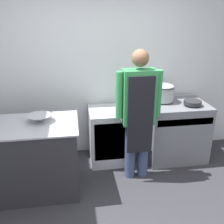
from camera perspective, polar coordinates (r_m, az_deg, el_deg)
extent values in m
cube|color=silver|center=(3.95, -2.98, 9.52)|extent=(8.00, 0.05, 2.70)
cube|color=#2D2D33|center=(3.44, -17.27, -9.66)|extent=(1.15, 0.73, 0.88)
cube|color=#9EA0A8|center=(3.24, -18.13, -2.76)|extent=(1.20, 0.76, 0.02)
cube|color=slate|center=(4.13, 13.54, -3.92)|extent=(0.88, 0.67, 0.88)
cube|color=#9EA0A8|center=(3.75, 15.69, -2.09)|extent=(0.81, 0.03, 0.10)
cube|color=#9EA0A8|center=(4.24, 12.47, 3.39)|extent=(0.88, 0.03, 0.02)
cube|color=silver|center=(3.95, -0.62, -5.05)|extent=(0.58, 0.60, 0.80)
cube|color=silver|center=(3.67, 0.03, -6.50)|extent=(0.50, 0.02, 0.56)
cylinder|color=#38476B|center=(3.56, 3.96, -8.33)|extent=(0.14, 0.14, 0.80)
cylinder|color=#38476B|center=(3.60, 6.82, -8.08)|extent=(0.14, 0.14, 0.80)
cube|color=#338C4C|center=(3.28, 5.85, 3.25)|extent=(0.41, 0.22, 0.70)
cube|color=black|center=(3.24, 6.24, -0.91)|extent=(0.32, 0.02, 1.00)
cylinder|color=#338C4C|center=(3.21, 1.58, 3.65)|extent=(0.09, 0.09, 0.59)
cylinder|color=#338C4C|center=(3.33, 10.01, 3.99)|extent=(0.09, 0.09, 0.59)
sphere|color=brown|center=(3.16, 6.18, 11.62)|extent=(0.21, 0.21, 0.21)
cone|color=#9EA0A8|center=(3.25, -15.52, -1.34)|extent=(0.29, 0.29, 0.09)
cylinder|color=#9EA0A8|center=(3.96, 10.95, 3.90)|extent=(0.33, 0.33, 0.20)
ellipsoid|color=#9EA0A8|center=(3.93, 11.07, 5.61)|extent=(0.33, 0.33, 0.06)
cylinder|color=#262628|center=(3.92, 17.15, 2.00)|extent=(0.25, 0.25, 0.05)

